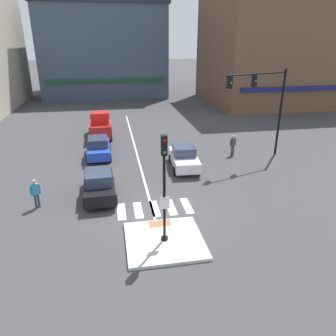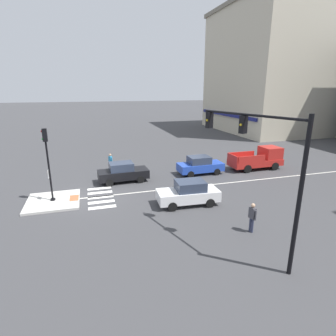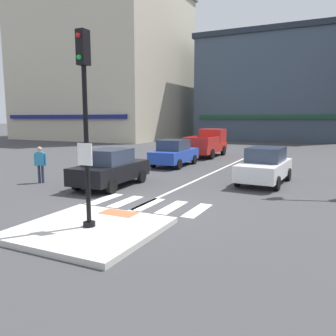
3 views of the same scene
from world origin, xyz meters
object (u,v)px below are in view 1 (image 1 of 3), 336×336
object	(u,v)px
car_white_eastbound_mid	(184,157)
car_blue_westbound_far	(99,147)
signal_pole	(164,180)
car_black_westbound_near	(99,184)
pedestrian_at_curb_left	(35,191)
pickup_truck_red_westbound_distant	(100,126)
pedestrian_waiting_far_side	(233,143)
traffic_light_mast	(266,98)

from	to	relation	value
car_white_eastbound_mid	car_blue_westbound_far	xyz separation A→B (m)	(-6.08, 3.41, 0.00)
signal_pole	car_black_westbound_near	size ratio (longest dim) A/B	1.18
car_black_westbound_near	pedestrian_at_curb_left	distance (m)	3.45
signal_pole	car_black_westbound_near	world-z (taller)	signal_pole
car_white_eastbound_mid	pedestrian_at_curb_left	size ratio (longest dim) A/B	2.51
signal_pole	pedestrian_at_curb_left	xyz separation A→B (m)	(-6.35, 4.50, -2.13)
pickup_truck_red_westbound_distant	pedestrian_waiting_far_side	size ratio (longest dim) A/B	3.06
pedestrian_at_curb_left	pedestrian_waiting_far_side	world-z (taller)	same
car_white_eastbound_mid	car_blue_westbound_far	world-z (taller)	same
car_blue_westbound_far	pedestrian_waiting_far_side	world-z (taller)	pedestrian_waiting_far_side
signal_pole	car_white_eastbound_mid	world-z (taller)	signal_pole
pickup_truck_red_westbound_distant	traffic_light_mast	bearing A→B (deg)	-34.94
traffic_light_mast	car_blue_westbound_far	bearing A→B (deg)	168.96
car_blue_westbound_far	signal_pole	bearing A→B (deg)	-75.56
signal_pole	car_white_eastbound_mid	bearing A→B (deg)	71.57
car_black_westbound_near	pedestrian_waiting_far_side	world-z (taller)	pedestrian_waiting_far_side
pedestrian_at_curb_left	car_white_eastbound_mid	bearing A→B (deg)	24.89
signal_pole	car_white_eastbound_mid	size ratio (longest dim) A/B	1.17
car_white_eastbound_mid	pedestrian_waiting_far_side	xyz separation A→B (m)	(4.45, 1.96, 0.17)
signal_pole	pickup_truck_red_westbound_distant	bearing A→B (deg)	99.50
signal_pole	car_black_westbound_near	distance (m)	6.42
signal_pole	car_black_westbound_near	xyz separation A→B (m)	(-2.97, 5.20, -2.30)
signal_pole	pedestrian_waiting_far_side	bearing A→B (deg)	55.55
traffic_light_mast	car_white_eastbound_mid	distance (m)	7.46
signal_pole	car_blue_westbound_far	size ratio (longest dim) A/B	1.19
car_black_westbound_near	car_white_eastbound_mid	bearing A→B (deg)	31.40
car_black_westbound_near	signal_pole	bearing A→B (deg)	-60.23
signal_pole	car_black_westbound_near	bearing A→B (deg)	119.77
traffic_light_mast	car_blue_westbound_far	world-z (taller)	traffic_light_mast
pedestrian_at_curb_left	car_black_westbound_near	bearing A→B (deg)	11.73
signal_pole	car_white_eastbound_mid	distance (m)	9.56
car_white_eastbound_mid	signal_pole	bearing A→B (deg)	-108.43
car_white_eastbound_mid	pedestrian_at_curb_left	distance (m)	10.23
pedestrian_waiting_far_side	car_blue_westbound_far	bearing A→B (deg)	172.17
traffic_light_mast	signal_pole	bearing A→B (deg)	-133.35
signal_pole	traffic_light_mast	world-z (taller)	traffic_light_mast
car_black_westbound_near	pedestrian_waiting_far_side	xyz separation A→B (m)	(10.36, 5.57, 0.17)
traffic_light_mast	car_white_eastbound_mid	world-z (taller)	traffic_light_mast
signal_pole	traffic_light_mast	size ratio (longest dim) A/B	0.74
car_black_westbound_near	pickup_truck_red_westbound_distant	bearing A→B (deg)	90.46
traffic_light_mast	car_blue_westbound_far	size ratio (longest dim) A/B	1.61
car_blue_westbound_far	pedestrian_at_curb_left	bearing A→B (deg)	-112.54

